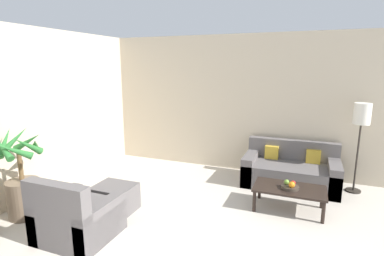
{
  "coord_description": "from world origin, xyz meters",
  "views": [
    {
      "loc": [
        0.66,
        -0.03,
        2.11
      ],
      "look_at": [
        -1.27,
        4.88,
        1.0
      ],
      "focal_mm": 28.0,
      "sensor_mm": 36.0,
      "label": 1
    }
  ],
  "objects_px": {
    "apple_red": "(293,183)",
    "potted_palm": "(23,186)",
    "floor_lamp": "(361,120)",
    "apple_green": "(287,182)",
    "armchair": "(76,218)",
    "sofa_loveseat": "(290,171)",
    "coffee_table": "(289,190)",
    "ottoman": "(115,198)",
    "fruit_bowl": "(290,187)",
    "orange_fruit": "(292,185)"
  },
  "relations": [
    {
      "from": "armchair",
      "to": "ottoman",
      "type": "xyz_separation_m",
      "value": [
        0.01,
        0.77,
        -0.07
      ]
    },
    {
      "from": "sofa_loveseat",
      "to": "coffee_table",
      "type": "bearing_deg",
      "value": -87.33
    },
    {
      "from": "floor_lamp",
      "to": "coffee_table",
      "type": "relative_size",
      "value": 1.49
    },
    {
      "from": "coffee_table",
      "to": "apple_green",
      "type": "xyz_separation_m",
      "value": [
        -0.05,
        -0.01,
        0.13
      ]
    },
    {
      "from": "apple_green",
      "to": "ottoman",
      "type": "bearing_deg",
      "value": -157.61
    },
    {
      "from": "sofa_loveseat",
      "to": "orange_fruit",
      "type": "xyz_separation_m",
      "value": [
        0.08,
        -1.09,
        0.18
      ]
    },
    {
      "from": "sofa_loveseat",
      "to": "orange_fruit",
      "type": "distance_m",
      "value": 1.11
    },
    {
      "from": "orange_fruit",
      "to": "apple_green",
      "type": "bearing_deg",
      "value": 130.9
    },
    {
      "from": "potted_palm",
      "to": "sofa_loveseat",
      "type": "distance_m",
      "value": 4.28
    },
    {
      "from": "armchair",
      "to": "ottoman",
      "type": "distance_m",
      "value": 0.77
    },
    {
      "from": "potted_palm",
      "to": "armchair",
      "type": "distance_m",
      "value": 1.11
    },
    {
      "from": "floor_lamp",
      "to": "apple_green",
      "type": "distance_m",
      "value": 1.71
    },
    {
      "from": "orange_fruit",
      "to": "fruit_bowl",
      "type": "bearing_deg",
      "value": 112.32
    },
    {
      "from": "potted_palm",
      "to": "apple_red",
      "type": "xyz_separation_m",
      "value": [
        3.52,
        1.57,
        -0.03
      ]
    },
    {
      "from": "sofa_loveseat",
      "to": "armchair",
      "type": "distance_m",
      "value": 3.6
    },
    {
      "from": "potted_palm",
      "to": "floor_lamp",
      "type": "distance_m",
      "value": 5.25
    },
    {
      "from": "apple_red",
      "to": "potted_palm",
      "type": "bearing_deg",
      "value": -155.97
    },
    {
      "from": "apple_red",
      "to": "apple_green",
      "type": "height_order",
      "value": "apple_green"
    },
    {
      "from": "coffee_table",
      "to": "armchair",
      "type": "xyz_separation_m",
      "value": [
        -2.39,
        -1.74,
        -0.04
      ]
    },
    {
      "from": "coffee_table",
      "to": "fruit_bowl",
      "type": "relative_size",
      "value": 4.09
    },
    {
      "from": "apple_green",
      "to": "armchair",
      "type": "relative_size",
      "value": 0.09
    },
    {
      "from": "orange_fruit",
      "to": "coffee_table",
      "type": "bearing_deg",
      "value": 108.21
    },
    {
      "from": "fruit_bowl",
      "to": "orange_fruit",
      "type": "xyz_separation_m",
      "value": [
        0.02,
        -0.06,
        0.07
      ]
    },
    {
      "from": "fruit_bowl",
      "to": "orange_fruit",
      "type": "distance_m",
      "value": 0.09
    },
    {
      "from": "armchair",
      "to": "ottoman",
      "type": "relative_size",
      "value": 1.49
    },
    {
      "from": "potted_palm",
      "to": "sofa_loveseat",
      "type": "height_order",
      "value": "potted_palm"
    },
    {
      "from": "orange_fruit",
      "to": "armchair",
      "type": "relative_size",
      "value": 0.1
    },
    {
      "from": "coffee_table",
      "to": "armchair",
      "type": "bearing_deg",
      "value": -143.93
    },
    {
      "from": "potted_palm",
      "to": "fruit_bowl",
      "type": "bearing_deg",
      "value": 23.74
    },
    {
      "from": "sofa_loveseat",
      "to": "apple_red",
      "type": "height_order",
      "value": "sofa_loveseat"
    },
    {
      "from": "potted_palm",
      "to": "sofa_loveseat",
      "type": "bearing_deg",
      "value": 36.84
    },
    {
      "from": "potted_palm",
      "to": "fruit_bowl",
      "type": "xyz_separation_m",
      "value": [
        3.48,
        1.53,
        -0.09
      ]
    },
    {
      "from": "fruit_bowl",
      "to": "orange_fruit",
      "type": "height_order",
      "value": "orange_fruit"
    },
    {
      "from": "floor_lamp",
      "to": "armchair",
      "type": "xyz_separation_m",
      "value": [
        -3.37,
        -2.84,
        -0.97
      ]
    },
    {
      "from": "fruit_bowl",
      "to": "apple_green",
      "type": "relative_size",
      "value": 3.26
    },
    {
      "from": "fruit_bowl",
      "to": "ottoman",
      "type": "xyz_separation_m",
      "value": [
        -2.38,
        -0.93,
        -0.17
      ]
    },
    {
      "from": "floor_lamp",
      "to": "coffee_table",
      "type": "xyz_separation_m",
      "value": [
        -0.99,
        -1.1,
        -0.93
      ]
    },
    {
      "from": "apple_green",
      "to": "orange_fruit",
      "type": "distance_m",
      "value": 0.12
    },
    {
      "from": "floor_lamp",
      "to": "orange_fruit",
      "type": "bearing_deg",
      "value": -128.63
    },
    {
      "from": "ottoman",
      "to": "coffee_table",
      "type": "bearing_deg",
      "value": 22.16
    },
    {
      "from": "fruit_bowl",
      "to": "sofa_loveseat",
      "type": "bearing_deg",
      "value": 93.02
    },
    {
      "from": "floor_lamp",
      "to": "armchair",
      "type": "relative_size",
      "value": 1.77
    },
    {
      "from": "ottoman",
      "to": "armchair",
      "type": "bearing_deg",
      "value": -90.76
    },
    {
      "from": "coffee_table",
      "to": "ottoman",
      "type": "xyz_separation_m",
      "value": [
        -2.38,
        -0.97,
        -0.11
      ]
    },
    {
      "from": "coffee_table",
      "to": "ottoman",
      "type": "bearing_deg",
      "value": -157.84
    },
    {
      "from": "apple_red",
      "to": "apple_green",
      "type": "relative_size",
      "value": 0.93
    },
    {
      "from": "potted_palm",
      "to": "fruit_bowl",
      "type": "height_order",
      "value": "potted_palm"
    },
    {
      "from": "apple_green",
      "to": "ottoman",
      "type": "distance_m",
      "value": 2.53
    },
    {
      "from": "floor_lamp",
      "to": "coffee_table",
      "type": "bearing_deg",
      "value": -131.95
    },
    {
      "from": "potted_palm",
      "to": "orange_fruit",
      "type": "bearing_deg",
      "value": 22.8
    }
  ]
}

